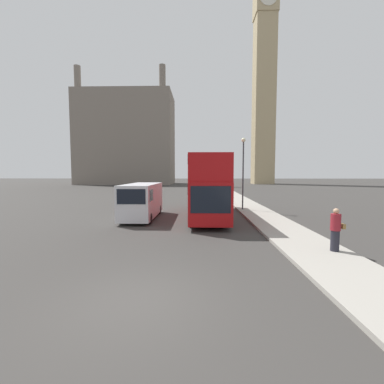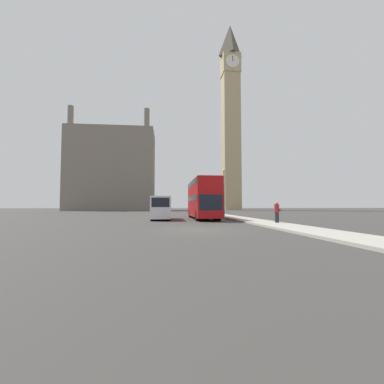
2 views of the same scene
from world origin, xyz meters
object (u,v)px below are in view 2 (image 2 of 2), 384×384
object	(u,v)px
clock_tower	(231,114)
red_double_decker_bus	(203,197)
street_lamp	(224,185)
white_van	(161,207)
pedestrian	(277,212)

from	to	relation	value
clock_tower	red_double_decker_bus	size ratio (longest dim) A/B	6.23
red_double_decker_bus	street_lamp	xyz separation A→B (m)	(3.17, 2.79, 1.66)
clock_tower	street_lamp	world-z (taller)	clock_tower
white_van	street_lamp	distance (m)	9.24
clock_tower	pedestrian	size ratio (longest dim) A/B	39.28
street_lamp	red_double_decker_bus	bearing A→B (deg)	-138.69
red_double_decker_bus	white_van	bearing A→B (deg)	-167.84
pedestrian	street_lamp	xyz separation A→B (m)	(-1.69, 11.87, 3.13)
pedestrian	street_lamp	world-z (taller)	street_lamp
red_double_decker_bus	pedestrian	xyz separation A→B (m)	(4.87, -9.08, -1.47)
red_double_decker_bus	white_van	world-z (taller)	red_double_decker_bus
clock_tower	street_lamp	bearing A→B (deg)	-105.42
white_van	pedestrian	xyz separation A→B (m)	(9.63, -8.06, -0.33)
clock_tower	white_van	bearing A→B (deg)	-111.23
clock_tower	white_van	xyz separation A→B (m)	(-23.76, -61.15, -33.66)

